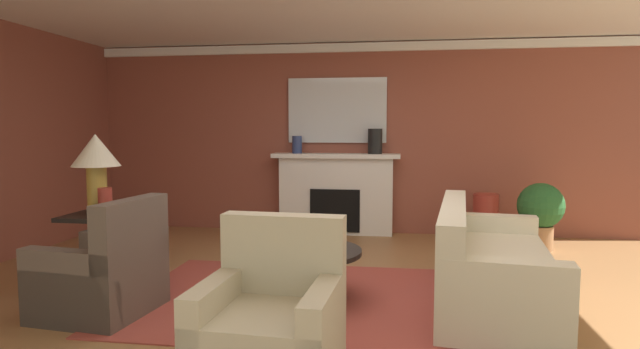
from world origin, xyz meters
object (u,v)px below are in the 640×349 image
at_px(fireplace, 336,196).
at_px(vase_on_side_table, 105,202).
at_px(mantel_mirror, 337,110).
at_px(vase_mantel_left, 297,145).
at_px(armchair_near_window, 103,277).
at_px(armchair_facing_fireplace, 271,328).
at_px(coffee_table, 305,262).
at_px(table_lamp, 96,158).
at_px(potted_plant, 541,210).
at_px(side_table, 99,245).
at_px(sofa, 489,269).
at_px(vase_mantel_right, 375,141).
at_px(vase_tall_corner, 485,218).

relative_size(fireplace, vase_on_side_table, 6.83).
height_order(mantel_mirror, vase_mantel_left, mantel_mirror).
xyz_separation_m(armchair_near_window, armchair_facing_fireplace, (1.60, -0.84, 0.00)).
relative_size(coffee_table, table_lamp, 1.33).
xyz_separation_m(armchair_facing_fireplace, potted_plant, (2.50, 3.70, 0.19)).
bearing_deg(table_lamp, vase_on_side_table, -38.66).
distance_m(vase_on_side_table, potted_plant, 4.97).
distance_m(fireplace, side_table, 3.41).
height_order(armchair_near_window, table_lamp, table_lamp).
xyz_separation_m(sofa, potted_plant, (0.97, 2.14, 0.19)).
relative_size(mantel_mirror, vase_mantel_right, 4.01).
bearing_deg(table_lamp, vase_tall_corner, 32.61).
relative_size(vase_on_side_table, vase_tall_corner, 0.41).
bearing_deg(vase_mantel_left, vase_on_side_table, -112.87).
bearing_deg(table_lamp, armchair_near_window, -56.53).
bearing_deg(vase_mantel_right, side_table, -131.74).
bearing_deg(vase_tall_corner, mantel_mirror, 168.22).
bearing_deg(vase_mantel_left, coffee_table, -77.78).
bearing_deg(table_lamp, potted_plant, 25.91).
distance_m(table_lamp, vase_mantel_right, 3.71).
xyz_separation_m(table_lamp, vase_on_side_table, (0.15, -0.12, -0.39)).
distance_m(armchair_near_window, table_lamp, 1.21).
bearing_deg(fireplace, vase_mantel_left, -174.88).
height_order(sofa, armchair_facing_fireplace, armchair_facing_fireplace).
height_order(armchair_near_window, armchair_facing_fireplace, same).
relative_size(sofa, potted_plant, 2.64).
height_order(table_lamp, vase_mantel_right, vase_mantel_right).
bearing_deg(fireplace, sofa, -59.18).
bearing_deg(mantel_mirror, vase_tall_corner, -11.78).
height_order(vase_on_side_table, vase_mantel_right, vase_mantel_right).
height_order(mantel_mirror, vase_tall_corner, mantel_mirror).
xyz_separation_m(fireplace, side_table, (-1.92, -2.81, -0.14)).
height_order(armchair_near_window, potted_plant, armchair_near_window).
xyz_separation_m(armchair_near_window, vase_mantel_left, (0.93, 3.42, 0.96)).
relative_size(coffee_table, vase_mantel_right, 2.86).
relative_size(table_lamp, vase_mantel_right, 2.14).
bearing_deg(coffee_table, vase_on_side_table, -178.44).
bearing_deg(vase_on_side_table, potted_plant, 27.92).
distance_m(armchair_near_window, potted_plant, 5.00).
xyz_separation_m(sofa, vase_mantel_right, (-1.09, 2.70, 1.02)).
height_order(fireplace, vase_mantel_left, vase_mantel_left).
height_order(table_lamp, vase_on_side_table, table_lamp).
xyz_separation_m(mantel_mirror, armchair_facing_fireplace, (0.12, -4.43, -1.45)).
bearing_deg(armchair_facing_fireplace, side_table, 143.62).
height_order(armchair_facing_fireplace, vase_mantel_right, vase_mantel_right).
bearing_deg(vase_on_side_table, sofa, 3.03).
xyz_separation_m(side_table, potted_plant, (4.53, 2.20, 0.09)).
xyz_separation_m(side_table, vase_tall_corner, (3.93, 2.51, -0.08)).
bearing_deg(armchair_facing_fireplace, table_lamp, 143.62).
bearing_deg(side_table, potted_plant, 25.91).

